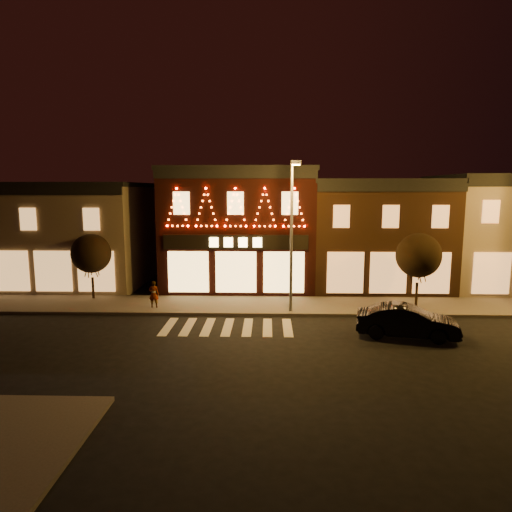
{
  "coord_description": "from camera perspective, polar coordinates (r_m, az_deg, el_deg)",
  "views": [
    {
      "loc": [
        2.01,
        -17.7,
        6.88
      ],
      "look_at": [
        1.42,
        4.0,
        3.62
      ],
      "focal_mm": 31.5,
      "sensor_mm": 36.0,
      "label": 1
    }
  ],
  "objects": [
    {
      "name": "building_right_b",
      "position": [
        35.84,
        28.97,
        2.73
      ],
      "size": [
        9.2,
        8.28,
        7.8
      ],
      "color": "#766554",
      "rests_on": "ground"
    },
    {
      "name": "building_pulp",
      "position": [
        31.85,
        -2.08,
        3.65
      ],
      "size": [
        10.2,
        8.34,
        8.3
      ],
      "color": "black",
      "rests_on": "ground"
    },
    {
      "name": "building_left",
      "position": [
        35.21,
        -23.71,
        2.58
      ],
      "size": [
        12.2,
        8.28,
        7.3
      ],
      "color": "#766554",
      "rests_on": "ground"
    },
    {
      "name": "tree_right",
      "position": [
        27.15,
        19.95,
        0.06
      ],
      "size": [
        2.54,
        2.54,
        4.24
      ],
      "rotation": [
        0.0,
        0.0,
        0.1
      ],
      "color": "black",
      "rests_on": "sidewalk_far"
    },
    {
      "name": "pedestrian",
      "position": [
        26.34,
        -12.85,
        -4.74
      ],
      "size": [
        0.58,
        0.39,
        1.55
      ],
      "primitive_type": "imported",
      "rotation": [
        0.0,
        0.0,
        3.17
      ],
      "color": "gray",
      "rests_on": "sidewalk_far"
    },
    {
      "name": "dark_sedan",
      "position": [
        22.27,
        18.62,
        -7.87
      ],
      "size": [
        4.83,
        2.56,
        1.51
      ],
      "primitive_type": "imported",
      "rotation": [
        0.0,
        0.0,
        1.35
      ],
      "color": "black",
      "rests_on": "ground"
    },
    {
      "name": "sidewalk_far",
      "position": [
        26.58,
        1.49,
        -6.29
      ],
      "size": [
        44.0,
        4.0,
        0.15
      ],
      "primitive_type": "cube",
      "color": "#47423D",
      "rests_on": "ground"
    },
    {
      "name": "building_right_a",
      "position": [
        32.71,
        14.8,
        2.79
      ],
      "size": [
        9.2,
        8.28,
        7.5
      ],
      "color": "#382113",
      "rests_on": "ground"
    },
    {
      "name": "streetlamp_mid",
      "position": [
        24.16,
        4.6,
        3.93
      ],
      "size": [
        0.53,
        1.87,
        8.17
      ],
      "rotation": [
        0.0,
        0.0,
        -0.06
      ],
      "color": "#59595E",
      "rests_on": "sidewalk_far"
    },
    {
      "name": "ground",
      "position": [
        19.09,
        -4.72,
        -12.61
      ],
      "size": [
        120.0,
        120.0,
        0.0
      ],
      "primitive_type": "plane",
      "color": "black",
      "rests_on": "ground"
    },
    {
      "name": "tree_left",
      "position": [
        29.24,
        -20.2,
        0.31
      ],
      "size": [
        2.4,
        2.4,
        4.01
      ],
      "rotation": [
        0.0,
        0.0,
        -0.17
      ],
      "color": "black",
      "rests_on": "sidewalk_far"
    }
  ]
}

